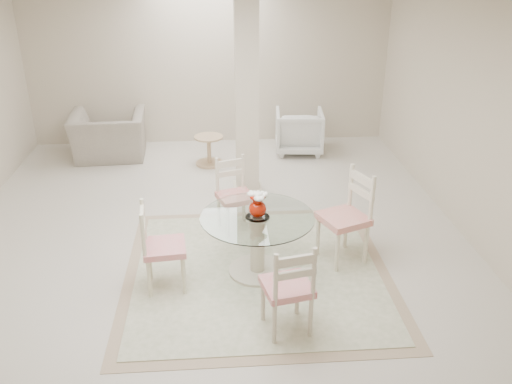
{
  "coord_description": "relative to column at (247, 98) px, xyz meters",
  "views": [
    {
      "loc": [
        0.11,
        -5.57,
        3.2
      ],
      "look_at": [
        0.48,
        -0.54,
        0.85
      ],
      "focal_mm": 38.0,
      "sensor_mm": 36.0,
      "label": 1
    }
  ],
  "objects": [
    {
      "name": "ground",
      "position": [
        -0.5,
        -1.3,
        -1.35
      ],
      "size": [
        7.0,
        7.0,
        0.0
      ],
      "primitive_type": "plane",
      "color": "beige",
      "rests_on": "ground"
    },
    {
      "name": "column",
      "position": [
        0.0,
        0.0,
        0.0
      ],
      "size": [
        0.3,
        0.3,
        2.7
      ],
      "primitive_type": "cube",
      "color": "beige",
      "rests_on": "ground"
    },
    {
      "name": "red_vase",
      "position": [
        -0.02,
        -2.04,
        -0.55
      ],
      "size": [
        0.21,
        0.2,
        0.27
      ],
      "color": "#A61505",
      "rests_on": "dining_table"
    },
    {
      "name": "armchair_white",
      "position": [
        0.95,
        1.55,
        -1.0
      ],
      "size": [
        0.82,
        0.84,
        0.71
      ],
      "primitive_type": "imported",
      "rotation": [
        0.0,
        0.0,
        3.05
      ],
      "color": "white",
      "rests_on": "ground"
    },
    {
      "name": "dining_chair_east",
      "position": [
        0.98,
        -1.82,
        -0.75
      ],
      "size": [
        0.59,
        0.59,
        1.14
      ],
      "rotation": [
        0.0,
        0.0,
        -1.18
      ],
      "color": "#F4E8C9",
      "rests_on": "ground"
    },
    {
      "name": "dining_chair_north",
      "position": [
        -0.22,
        -1.04,
        -0.83
      ],
      "size": [
        0.5,
        0.5,
        0.99
      ],
      "rotation": [
        0.0,
        0.0,
        0.32
      ],
      "color": "beige",
      "rests_on": "ground"
    },
    {
      "name": "room_shell",
      "position": [
        -0.5,
        -1.3,
        0.51
      ],
      "size": [
        6.02,
        7.02,
        2.71
      ],
      "color": "beige",
      "rests_on": "ground"
    },
    {
      "name": "side_table",
      "position": [
        -0.53,
        1.08,
        -1.14
      ],
      "size": [
        0.45,
        0.45,
        0.46
      ],
      "color": "tan",
      "rests_on": "ground"
    },
    {
      "name": "area_rug",
      "position": [
        -0.02,
        -2.04,
        -1.34
      ],
      "size": [
        2.78,
        2.78,
        0.02
      ],
      "color": "tan",
      "rests_on": "ground"
    },
    {
      "name": "recliner_taupe",
      "position": [
        -2.13,
        1.5,
        -0.98
      ],
      "size": [
        1.19,
        1.05,
        0.74
      ],
      "primitive_type": "imported",
      "rotation": [
        0.0,
        0.0,
        3.2
      ],
      "color": "#A09484",
      "rests_on": "ground"
    },
    {
      "name": "dining_chair_south",
      "position": [
        0.18,
        -3.03,
        -0.81
      ],
      "size": [
        0.48,
        0.48,
        1.02
      ],
      "rotation": [
        0.0,
        0.0,
        3.35
      ],
      "color": "beige",
      "rests_on": "ground"
    },
    {
      "name": "dining_table",
      "position": [
        -0.02,
        -2.04,
        -1.01
      ],
      "size": [
        1.16,
        1.16,
        0.67
      ],
      "rotation": [
        0.0,
        0.0,
        0.2
      ],
      "color": "beige",
      "rests_on": "ground"
    },
    {
      "name": "dining_chair_west",
      "position": [
        -1.01,
        -2.23,
        -0.81
      ],
      "size": [
        0.45,
        0.45,
        1.02
      ],
      "rotation": [
        0.0,
        0.0,
        1.67
      ],
      "color": "#F2EAC7",
      "rests_on": "ground"
    }
  ]
}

